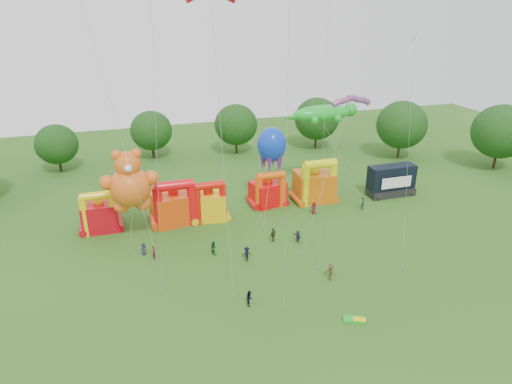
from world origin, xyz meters
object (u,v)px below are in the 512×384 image
object	(u,v)px
octopus_kite	(269,178)
stage_trailer	(391,181)
spectator_0	(144,249)
gecko_kite	(339,154)
bouncy_castle_0	(100,214)
teddy_bear_kite	(130,187)
spectator_4	(273,235)
bouncy_castle_2	(209,204)

from	to	relation	value
octopus_kite	stage_trailer	bearing A→B (deg)	-2.58
spectator_0	octopus_kite	bearing A→B (deg)	-0.30
gecko_kite	bouncy_castle_0	bearing A→B (deg)	-178.84
teddy_bear_kite	spectator_4	world-z (taller)	teddy_bear_kite
bouncy_castle_0	stage_trailer	world-z (taller)	bouncy_castle_0
bouncy_castle_0	stage_trailer	xyz separation A→B (m)	(42.58, -1.25, 0.06)
teddy_bear_kite	octopus_kite	bearing A→B (deg)	11.66
teddy_bear_kite	spectator_0	size ratio (longest dim) A/B	7.86
gecko_kite	octopus_kite	xyz separation A→B (m)	(-11.33, -1.06, -2.09)
octopus_kite	spectator_0	world-z (taller)	octopus_kite
stage_trailer	spectator_4	world-z (taller)	stage_trailer
bouncy_castle_0	bouncy_castle_2	world-z (taller)	bouncy_castle_2
octopus_kite	spectator_4	world-z (taller)	octopus_kite
teddy_bear_kite	octopus_kite	xyz separation A→B (m)	(18.98, 3.92, -2.45)
bouncy_castle_0	spectator_4	bearing A→B (deg)	-25.33
spectator_0	spectator_4	world-z (taller)	spectator_4
bouncy_castle_2	teddy_bear_kite	distance (m)	11.73
bouncy_castle_0	stage_trailer	distance (m)	42.59
bouncy_castle_0	teddy_bear_kite	world-z (taller)	teddy_bear_kite
gecko_kite	octopus_kite	world-z (taller)	gecko_kite
gecko_kite	spectator_0	xyz separation A→B (m)	(-29.63, -8.80, -6.15)
bouncy_castle_2	spectator_4	xyz separation A→B (m)	(6.28, -8.58, -1.35)
stage_trailer	spectator_0	size ratio (longest dim) A/B	4.76
stage_trailer	gecko_kite	size ratio (longest dim) A/B	0.54
spectator_4	bouncy_castle_2	bearing A→B (deg)	-82.05
octopus_kite	bouncy_castle_2	bearing A→B (deg)	-175.31
bouncy_castle_2	octopus_kite	distance (m)	9.26
octopus_kite	teddy_bear_kite	bearing A→B (deg)	-168.34
bouncy_castle_0	bouncy_castle_2	bearing A→B (deg)	-4.42
teddy_bear_kite	spectator_4	distance (m)	18.39
gecko_kite	octopus_kite	distance (m)	11.57
bouncy_castle_2	spectator_4	size ratio (longest dim) A/B	3.24
bouncy_castle_0	teddy_bear_kite	size ratio (longest dim) A/B	0.49
spectator_0	bouncy_castle_0	bearing A→B (deg)	96.96
octopus_kite	spectator_4	bearing A→B (deg)	-105.56
spectator_0	gecko_kite	bearing A→B (deg)	-6.68
bouncy_castle_0	gecko_kite	size ratio (longest dim) A/B	0.43
teddy_bear_kite	spectator_0	bearing A→B (deg)	-79.85
teddy_bear_kite	spectator_4	xyz separation A→B (m)	(16.39, -5.38, -6.36)
gecko_kite	teddy_bear_kite	bearing A→B (deg)	-170.67
spectator_4	bouncy_castle_0	bearing A→B (deg)	-53.60
bouncy_castle_0	gecko_kite	distance (m)	34.67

